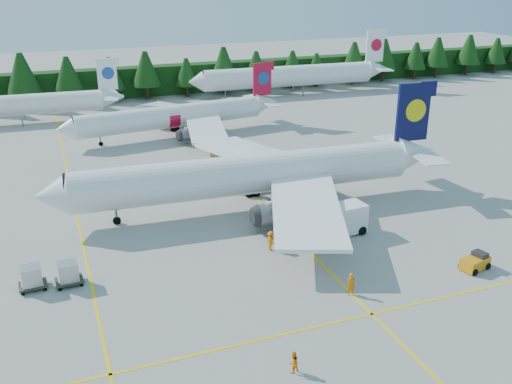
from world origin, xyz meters
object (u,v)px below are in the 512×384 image
object	(u,v)px
airliner_navy	(240,176)
airliner_red	(168,117)
service_truck	(336,221)
baggage_tug	(476,262)

from	to	relation	value
airliner_navy	airliner_red	world-z (taller)	airliner_navy
service_truck	baggage_tug	xyz separation A→B (m)	(8.45, -10.60, -0.82)
airliner_red	service_truck	xyz separation A→B (m)	(7.68, -41.56, -1.60)
airliner_navy	baggage_tug	world-z (taller)	airliner_navy
baggage_tug	airliner_navy	bearing A→B (deg)	112.42
airliner_navy	baggage_tug	size ratio (longest dim) A/B	15.14
airliner_navy	airliner_red	size ratio (longest dim) A/B	1.24
service_truck	baggage_tug	world-z (taller)	service_truck
airliner_red	service_truck	world-z (taller)	airliner_red
service_truck	airliner_navy	bearing A→B (deg)	118.72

